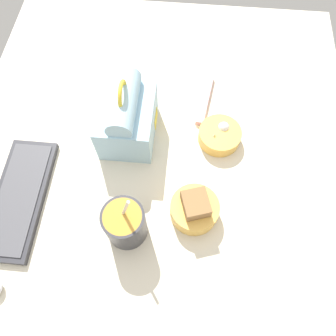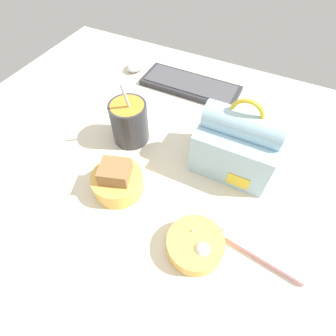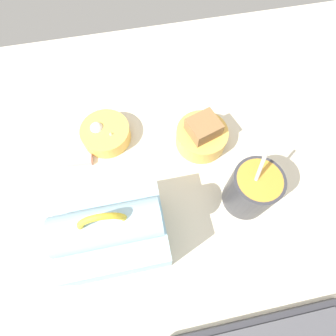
{
  "view_description": "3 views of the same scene",
  "coord_description": "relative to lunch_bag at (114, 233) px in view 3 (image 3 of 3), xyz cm",
  "views": [
    {
      "loc": [
        -35.61,
        -6.93,
        83.1
      ],
      "look_at": [
        0.81,
        -3.59,
        7.0
      ],
      "focal_mm": 35.0,
      "sensor_mm": 36.0,
      "label": 1
    },
    {
      "loc": [
        17.59,
        -37.61,
        56.8
      ],
      "look_at": [
        0.81,
        -3.59,
        7.0
      ],
      "focal_mm": 28.0,
      "sensor_mm": 36.0,
      "label": 2
    },
    {
      "loc": [
        5.42,
        19.21,
        59.46
      ],
      "look_at": [
        0.81,
        -3.59,
        7.0
      ],
      "focal_mm": 28.0,
      "sensor_mm": 36.0,
      "label": 3
    }
  ],
  "objects": [
    {
      "name": "desk_surface",
      "position": [
        -13.59,
        -8.69,
        -8.78
      ],
      "size": [
        140.0,
        110.0,
        2.0
      ],
      "color": "beige",
      "rests_on": "ground"
    },
    {
      "name": "lunch_bag",
      "position": [
        0.0,
        0.0,
        0.0
      ],
      "size": [
        19.11,
        14.8,
        20.93
      ],
      "color": "#9EC6DB",
      "rests_on": "desk_surface"
    },
    {
      "name": "soup_cup",
      "position": [
        -28.68,
        -3.6,
        -1.64
      ],
      "size": [
        9.99,
        9.99,
        19.72
      ],
      "color": "#333338",
      "rests_on": "desk_surface"
    },
    {
      "name": "bento_bowl_sandwich",
      "position": [
        -22.55,
        -19.84,
        -4.52
      ],
      "size": [
        12.25,
        12.25,
        8.72
      ],
      "color": "#EAB24C",
      "rests_on": "desk_surface"
    },
    {
      "name": "bento_bowl_snacks",
      "position": [
        0.1,
        -25.67,
        -5.64
      ],
      "size": [
        11.92,
        11.92,
        5.19
      ],
      "color": "#EAB24C",
      "rests_on": "desk_surface"
    },
    {
      "name": "chopstick_case",
      "position": [
        13.25,
        -21.1,
        -6.98
      ],
      "size": [
        18.19,
        4.89,
        1.6
      ],
      "color": "pink",
      "rests_on": "desk_surface"
    }
  ]
}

